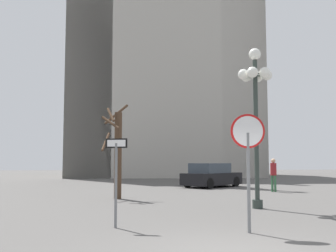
# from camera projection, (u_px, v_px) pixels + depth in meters

# --- Properties ---
(cathedral) EXTENTS (19.55, 14.38, 36.36)m
(cathedral) POSITION_uv_depth(u_px,v_px,m) (164.00, 71.00, 42.92)
(cathedral) COLOR #ADA89E
(cathedral) RESTS_ON ground
(stop_sign) EXTENTS (0.82, 0.10, 2.77)m
(stop_sign) POSITION_uv_depth(u_px,v_px,m) (248.00, 148.00, 9.38)
(stop_sign) COLOR slate
(stop_sign) RESTS_ON ground
(one_way_arrow_sign) EXTENTS (0.56, 0.15, 2.23)m
(one_way_arrow_sign) POSITION_uv_depth(u_px,v_px,m) (116.00, 172.00, 10.02)
(one_way_arrow_sign) COLOR slate
(one_way_arrow_sign) RESTS_ON ground
(street_lamp) EXTENTS (1.25, 1.14, 5.70)m
(street_lamp) POSITION_uv_depth(u_px,v_px,m) (255.00, 93.00, 14.22)
(street_lamp) COLOR #2D3833
(street_lamp) RESTS_ON ground
(bare_tree) EXTENTS (1.19, 1.46, 4.24)m
(bare_tree) POSITION_uv_depth(u_px,v_px,m) (117.00, 151.00, 17.50)
(bare_tree) COLOR #473323
(bare_tree) RESTS_ON ground
(parked_car_near_black) EXTENTS (4.24, 4.02, 1.48)m
(parked_car_near_black) POSITION_uv_depth(u_px,v_px,m) (211.00, 176.00, 24.86)
(parked_car_near_black) COLOR black
(parked_car_near_black) RESTS_ON ground
(pedestrian_walking) EXTENTS (0.32, 0.32, 1.76)m
(pedestrian_walking) POSITION_uv_depth(u_px,v_px,m) (273.00, 172.00, 21.17)
(pedestrian_walking) COLOR #33663F
(pedestrian_walking) RESTS_ON ground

